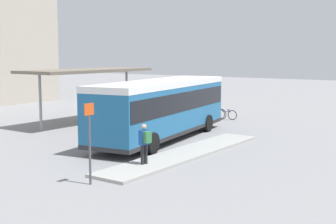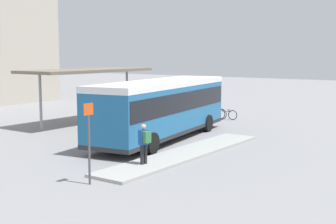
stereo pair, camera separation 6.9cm
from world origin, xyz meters
name	(u,v)px [view 1 (the left image)]	position (x,y,z in m)	size (l,w,h in m)	color
ground_plane	(162,139)	(0.00, 0.00, 0.00)	(120.00, 120.00, 0.00)	gray
curb_island	(187,153)	(-2.40, -3.08, 0.06)	(10.71, 1.80, 0.12)	#9E9E99
city_bus	(162,105)	(0.01, 0.00, 1.80)	(11.17, 4.22, 3.08)	#1E6093
pedestrian_waiting	(145,141)	(-5.28, -2.99, 1.04)	(0.42, 0.46, 1.60)	#232328
bicycle_blue	(226,114)	(8.60, 0.80, 0.34)	(0.48, 1.56, 0.68)	black
bicycle_green	(214,114)	(8.25, 1.53, 0.38)	(0.48, 1.75, 0.76)	black
bicycle_yellow	(206,113)	(8.39, 2.26, 0.38)	(0.48, 1.73, 0.75)	black
bicycle_white	(199,111)	(8.60, 2.99, 0.38)	(0.48, 1.77, 0.77)	black
station_shelter	(87,71)	(1.97, 7.29, 3.33)	(9.03, 3.43, 3.47)	#706656
potted_planter_near_shelter	(157,109)	(5.95, 4.69, 0.73)	(1.03, 1.03, 1.42)	slate
platform_sign	(90,140)	(-8.29, -2.97, 1.56)	(0.44, 0.08, 2.80)	#4C4C51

